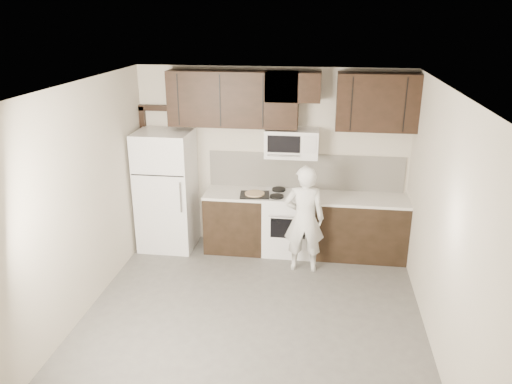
% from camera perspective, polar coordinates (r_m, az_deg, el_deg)
% --- Properties ---
extents(floor, '(4.50, 4.50, 0.00)m').
position_cam_1_polar(floor, '(6.01, -0.63, -14.73)').
color(floor, '#524F4D').
rests_on(floor, ground).
extents(back_wall, '(4.00, 0.00, 4.00)m').
position_cam_1_polar(back_wall, '(7.48, 1.86, 3.81)').
color(back_wall, '#BBB39F').
rests_on(back_wall, ground).
extents(ceiling, '(4.50, 4.50, 0.00)m').
position_cam_1_polar(ceiling, '(5.01, -0.74, 11.66)').
color(ceiling, white).
rests_on(ceiling, back_wall).
extents(counter_run, '(2.95, 0.64, 0.91)m').
position_cam_1_polar(counter_run, '(7.45, 6.16, -3.67)').
color(counter_run, black).
rests_on(counter_run, floor).
extents(stove, '(0.76, 0.66, 0.94)m').
position_cam_1_polar(stove, '(7.46, 3.83, -3.53)').
color(stove, white).
rests_on(stove, floor).
extents(backsplash, '(2.90, 0.02, 0.54)m').
position_cam_1_polar(backsplash, '(7.48, 5.65, 2.37)').
color(backsplash, silver).
rests_on(backsplash, counter_run).
extents(upper_cabinets, '(3.48, 0.35, 0.78)m').
position_cam_1_polar(upper_cabinets, '(7.09, 3.49, 10.61)').
color(upper_cabinets, black).
rests_on(upper_cabinets, back_wall).
extents(microwave, '(0.76, 0.42, 0.40)m').
position_cam_1_polar(microwave, '(7.19, 4.11, 5.59)').
color(microwave, white).
rests_on(microwave, upper_cabinets).
extents(refrigerator, '(0.80, 0.76, 1.80)m').
position_cam_1_polar(refrigerator, '(7.59, -10.19, 0.18)').
color(refrigerator, white).
rests_on(refrigerator, floor).
extents(door_trim, '(0.50, 0.08, 2.12)m').
position_cam_1_polar(door_trim, '(7.89, -12.20, 3.45)').
color(door_trim, black).
rests_on(door_trim, floor).
extents(saucepan, '(0.34, 0.19, 0.18)m').
position_cam_1_polar(saucepan, '(7.12, 5.30, -0.18)').
color(saucepan, silver).
rests_on(saucepan, stove).
extents(baking_tray, '(0.45, 0.36, 0.02)m').
position_cam_1_polar(baking_tray, '(7.23, -0.15, -0.33)').
color(baking_tray, black).
rests_on(baking_tray, counter_run).
extents(pizza, '(0.31, 0.31, 0.02)m').
position_cam_1_polar(pizza, '(7.22, -0.15, -0.17)').
color(pizza, beige).
rests_on(pizza, baking_tray).
extents(person, '(0.57, 0.39, 1.52)m').
position_cam_1_polar(person, '(6.84, 5.53, -3.09)').
color(person, silver).
rests_on(person, floor).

